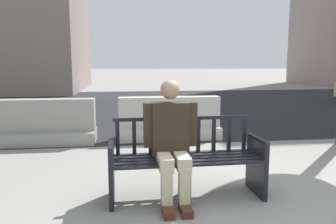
{
  "coord_description": "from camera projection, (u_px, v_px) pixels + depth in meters",
  "views": [
    {
      "loc": [
        -1.28,
        -3.18,
        1.48
      ],
      "look_at": [
        -0.59,
        1.76,
        0.75
      ],
      "focal_mm": 35.0,
      "sensor_mm": 36.0,
      "label": 1
    }
  ],
  "objects": [
    {
      "name": "jersey_barrier_left",
      "position": [
        41.0,
        126.0,
        6.11
      ],
      "size": [
        2.01,
        0.71,
        0.84
      ],
      "color": "gray",
      "rests_on": "ground"
    },
    {
      "name": "seated_person",
      "position": [
        171.0,
        138.0,
        3.52
      ],
      "size": [
        0.58,
        0.72,
        1.31
      ],
      "color": "#2D2319",
      "rests_on": "ground"
    },
    {
      "name": "ground_plane",
      "position": [
        245.0,
        204.0,
        3.5
      ],
      "size": [
        200.0,
        200.0,
        0.0
      ],
      "primitive_type": "plane",
      "color": "gray"
    },
    {
      "name": "jersey_barrier_centre",
      "position": [
        169.0,
        122.0,
        6.54
      ],
      "size": [
        2.0,
        0.69,
        0.84
      ],
      "color": "#ADA89E",
      "rests_on": "ground"
    },
    {
      "name": "street_bench",
      "position": [
        186.0,
        162.0,
        3.64
      ],
      "size": [
        1.69,
        0.54,
        0.88
      ],
      "color": "black",
      "rests_on": "ground"
    },
    {
      "name": "street_asphalt",
      "position": [
        158.0,
        105.0,
        12.03
      ],
      "size": [
        120.0,
        12.0,
        0.01
      ],
      "primitive_type": "cube",
      "color": "black",
      "rests_on": "ground"
    }
  ]
}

